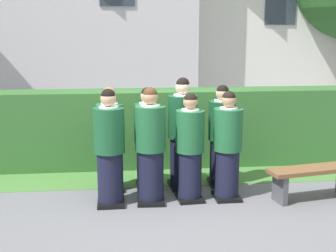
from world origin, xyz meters
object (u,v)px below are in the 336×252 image
at_px(student_front_row_1, 151,148).
at_px(wooden_bench, 314,176).
at_px(student_rear_row_1, 148,141).
at_px(student_rear_row_3, 221,138).
at_px(student_front_row_3, 228,148).
at_px(student_front_row_2, 190,150).
at_px(student_rear_row_0, 110,142).
at_px(student_front_row_0, 110,150).
at_px(student_rear_row_2, 182,136).

bearing_deg(student_front_row_1, wooden_bench, -3.19).
relative_size(student_rear_row_1, student_rear_row_3, 0.99).
xyz_separation_m(student_front_row_3, wooden_bench, (1.26, -0.16, -0.41)).
bearing_deg(student_front_row_2, student_rear_row_0, 154.47).
height_order(student_front_row_0, student_rear_row_2, student_rear_row_2).
bearing_deg(student_front_row_0, student_front_row_2, 2.84).
height_order(student_rear_row_0, student_rear_row_1, student_rear_row_0).
distance_m(student_rear_row_1, student_rear_row_2, 0.54).
bearing_deg(student_rear_row_1, student_front_row_3, -27.56).
bearing_deg(student_rear_row_2, student_front_row_2, -86.50).
height_order(student_front_row_1, student_rear_row_3, student_front_row_1).
xyz_separation_m(student_front_row_0, student_rear_row_1, (0.57, 0.64, -0.03)).
bearing_deg(student_rear_row_2, student_front_row_0, -151.39).
relative_size(student_rear_row_0, student_rear_row_1, 1.01).
xyz_separation_m(student_front_row_3, student_rear_row_1, (-1.12, 0.59, -0.00)).
bearing_deg(student_front_row_3, student_front_row_0, -178.30).
distance_m(student_front_row_0, student_front_row_1, 0.58).
xyz_separation_m(student_front_row_1, student_front_row_3, (1.12, 0.03, -0.04)).
height_order(student_front_row_3, student_rear_row_3, student_rear_row_3).
xyz_separation_m(student_rear_row_0, student_rear_row_2, (1.11, 0.00, 0.07)).
relative_size(student_front_row_1, student_front_row_3, 1.04).
xyz_separation_m(student_rear_row_0, student_rear_row_3, (1.75, 0.06, 0.00)).
bearing_deg(student_rear_row_0, student_rear_row_2, 0.08).
xyz_separation_m(student_front_row_1, student_rear_row_1, (-0.00, 0.61, -0.04)).
distance_m(student_front_row_2, student_rear_row_2, 0.56).
height_order(student_front_row_3, wooden_bench, student_front_row_3).
xyz_separation_m(student_front_row_1, wooden_bench, (2.38, -0.13, -0.45)).
distance_m(student_front_row_2, wooden_bench, 1.87).
bearing_deg(student_front_row_2, student_front_row_0, -177.16).
relative_size(student_front_row_0, student_rear_row_2, 0.95).
height_order(student_front_row_2, student_rear_row_3, student_rear_row_3).
height_order(student_front_row_2, student_front_row_3, student_front_row_3).
distance_m(student_front_row_2, student_front_row_3, 0.55).
height_order(student_rear_row_1, wooden_bench, student_rear_row_1).
bearing_deg(student_front_row_3, student_rear_row_2, 136.49).
distance_m(student_front_row_2, student_rear_row_1, 0.81).
height_order(student_front_row_1, student_rear_row_1, student_front_row_1).
distance_m(student_front_row_0, wooden_bench, 2.99).
bearing_deg(student_front_row_3, wooden_bench, -7.26).
relative_size(student_front_row_0, student_rear_row_1, 1.04).
bearing_deg(wooden_bench, student_rear_row_0, 166.42).
bearing_deg(student_rear_row_0, wooden_bench, -13.58).
bearing_deg(student_rear_row_0, student_rear_row_1, 3.22).
height_order(student_front_row_1, student_front_row_3, student_front_row_1).
distance_m(student_front_row_1, student_rear_row_3, 1.33).
bearing_deg(student_rear_row_3, student_front_row_1, -151.12).
bearing_deg(student_rear_row_3, student_rear_row_0, -177.98).
bearing_deg(student_rear_row_1, student_rear_row_0, -176.78).
distance_m(student_rear_row_0, student_rear_row_2, 1.12).
bearing_deg(student_rear_row_1, student_front_row_1, -89.69).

